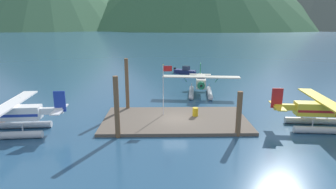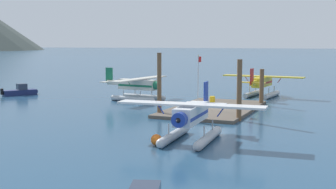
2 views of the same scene
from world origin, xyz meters
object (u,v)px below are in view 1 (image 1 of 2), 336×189
object	(u,v)px
seaplane_white_port_aft	(13,117)
seaplane_cream_bow_right	(201,84)
mooring_buoy	(1,123)
fuel_drum	(195,112)
seaplane_yellow_stbd_aft	(322,113)
flagpole	(165,83)
boat_navy_open_north	(185,71)

from	to	relation	value
seaplane_white_port_aft	seaplane_cream_bow_right	size ratio (longest dim) A/B	1.00
mooring_buoy	seaplane_white_port_aft	bearing A→B (deg)	-37.86
fuel_drum	seaplane_white_port_aft	world-z (taller)	seaplane_white_port_aft
fuel_drum	seaplane_yellow_stbd_aft	world-z (taller)	seaplane_yellow_stbd_aft
seaplane_cream_bow_right	mooring_buoy	bearing A→B (deg)	-150.28
mooring_buoy	seaplane_yellow_stbd_aft	bearing A→B (deg)	-1.95
seaplane_cream_bow_right	seaplane_yellow_stbd_aft	world-z (taller)	same
flagpole	mooring_buoy	bearing A→B (deg)	-171.03
seaplane_white_port_aft	seaplane_cream_bow_right	xyz separation A→B (m)	(18.58, 13.51, 0.00)
fuel_drum	mooring_buoy	xyz separation A→B (m)	(-18.90, -2.00, -0.36)
flagpole	seaplane_yellow_stbd_aft	distance (m)	15.20
fuel_drum	seaplane_white_port_aft	size ratio (longest dim) A/B	0.08
flagpole	boat_navy_open_north	world-z (taller)	flagpole
flagpole	mooring_buoy	size ratio (longest dim) A/B	7.06
seaplane_yellow_stbd_aft	mooring_buoy	bearing A→B (deg)	178.05
seaplane_yellow_stbd_aft	fuel_drum	bearing A→B (deg)	165.17
flagpole	seaplane_cream_bow_right	bearing A→B (deg)	61.79
seaplane_cream_bow_right	seaplane_yellow_stbd_aft	distance (m)	16.07
boat_navy_open_north	seaplane_cream_bow_right	bearing A→B (deg)	-87.52
flagpole	boat_navy_open_north	bearing A→B (deg)	80.77
flagpole	seaplane_cream_bow_right	distance (m)	10.82
fuel_drum	mooring_buoy	bearing A→B (deg)	-173.96
flagpole	mooring_buoy	world-z (taller)	flagpole
boat_navy_open_north	seaplane_yellow_stbd_aft	bearing A→B (deg)	-70.86
flagpole	seaplane_cream_bow_right	xyz separation A→B (m)	(5.02, 9.36, -2.10)
seaplane_cream_bow_right	boat_navy_open_north	world-z (taller)	seaplane_cream_bow_right
seaplane_white_port_aft	seaplane_cream_bow_right	bearing A→B (deg)	36.02
seaplane_yellow_stbd_aft	flagpole	bearing A→B (deg)	166.50
fuel_drum	boat_navy_open_north	size ratio (longest dim) A/B	0.20
fuel_drum	seaplane_yellow_stbd_aft	distance (m)	11.88
mooring_buoy	seaplane_white_port_aft	xyz separation A→B (m)	(2.16, -1.68, 1.20)
seaplane_white_port_aft	fuel_drum	bearing A→B (deg)	12.37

